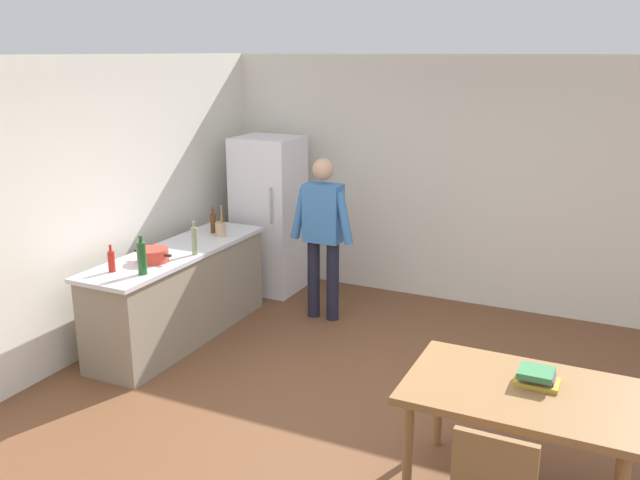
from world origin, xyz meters
name	(u,v)px	position (x,y,z in m)	size (l,w,h in m)	color
ground_plane	(333,422)	(0.00, 0.00, 0.00)	(14.00, 14.00, 0.00)	brown
wall_back	(446,181)	(0.00, 3.00, 1.35)	(6.40, 0.12, 2.70)	silver
wall_left	(79,211)	(-2.60, 0.20, 1.35)	(0.12, 5.60, 2.70)	silver
kitchen_counter	(180,294)	(-2.00, 0.80, 0.45)	(0.64, 2.20, 0.90)	gray
refrigerator	(269,215)	(-1.90, 2.40, 0.90)	(0.70, 0.67, 1.80)	white
person	(323,228)	(-0.95, 1.85, 0.98)	(0.70, 0.22, 1.70)	#1E1E2D
dining_table	(522,400)	(1.40, -0.30, 0.67)	(1.40, 0.90, 0.75)	olive
cooking_pot	(153,255)	(-1.96, 0.40, 0.96)	(0.40, 0.28, 0.12)	red
utensil_jar	(221,229)	(-1.89, 1.39, 0.98)	(0.11, 0.11, 0.32)	tan
bottle_vinegar_tall	(194,240)	(-1.75, 0.74, 1.04)	(0.06, 0.06, 0.32)	gray
bottle_wine_green	(142,258)	(-1.81, 0.08, 1.05)	(0.08, 0.08, 0.34)	#1E5123
bottle_sauce_red	(111,261)	(-2.10, 0.02, 1.00)	(0.06, 0.06, 0.24)	#B22319
bottle_beer_brown	(213,223)	(-2.04, 1.47, 1.01)	(0.06, 0.06, 0.26)	#5B3314
book_stack	(537,377)	(1.47, -0.20, 0.80)	(0.26, 0.20, 0.10)	gold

